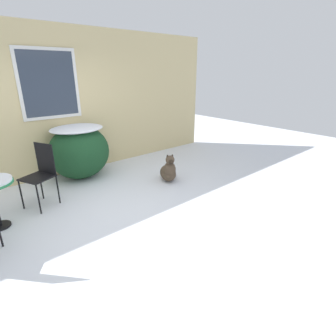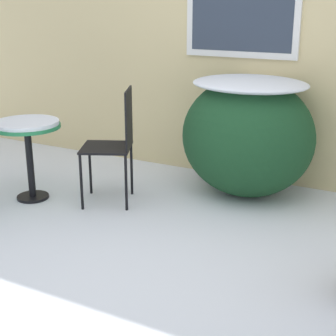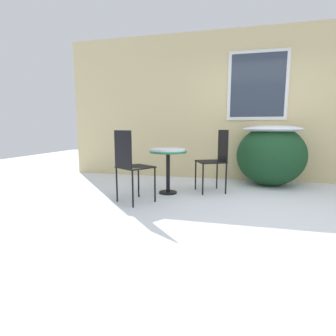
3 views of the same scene
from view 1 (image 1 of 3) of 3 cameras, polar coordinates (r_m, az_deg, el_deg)
The scene contains 5 objects.
ground_plane at distance 4.26m, azimuth -11.34°, elevation -9.44°, with size 16.00×16.00×0.00m, color white.
house_wall at distance 5.78m, azimuth -23.60°, elevation 12.75°, with size 8.00×0.10×2.93m.
shrub_left at distance 5.59m, azimuth -18.73°, elevation 3.63°, with size 1.21×1.02×1.09m.
patio_chair_near_table at distance 4.67m, azimuth -25.94°, elevation -0.80°, with size 0.56×0.56×1.02m.
dog at distance 5.23m, azimuth 0.11°, elevation -0.69°, with size 0.52×0.66×0.59m.
Camera 1 is at (-1.72, -3.29, 2.10)m, focal length 28.00 mm.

